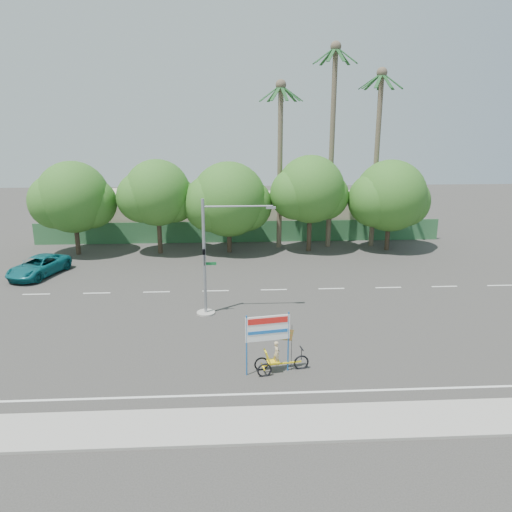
{
  "coord_description": "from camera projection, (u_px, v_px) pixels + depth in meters",
  "views": [
    {
      "loc": [
        -1.05,
        -24.21,
        11.59
      ],
      "look_at": [
        0.56,
        4.26,
        3.5
      ],
      "focal_mm": 35.0,
      "sensor_mm": 36.0,
      "label": 1
    }
  ],
  "objects": [
    {
      "name": "tree_far_left",
      "position": [
        73.0,
        199.0,
        41.71
      ],
      "size": [
        7.14,
        6.0,
        7.96
      ],
      "color": "#473828",
      "rests_on": "ground"
    },
    {
      "name": "building_right",
      "position": [
        316.0,
        213.0,
        51.39
      ],
      "size": [
        14.0,
        8.0,
        3.6
      ],
      "primitive_type": "cube",
      "color": "beige",
      "rests_on": "ground"
    },
    {
      "name": "palm_tall",
      "position": [
        333.0,
        128.0,
        42.78
      ],
      "size": [
        3.73,
        3.79,
        17.45
      ],
      "color": "#70604C",
      "rests_on": "ground"
    },
    {
      "name": "fence",
      "position": [
        240.0,
        232.0,
        46.85
      ],
      "size": [
        38.0,
        0.08,
        2.0
      ],
      "primitive_type": "cube",
      "color": "#336B3D",
      "rests_on": "ground"
    },
    {
      "name": "trike_billboard",
      "position": [
        274.0,
        348.0,
        23.0
      ],
      "size": [
        3.02,
        0.95,
        3.0
      ],
      "rotation": [
        0.0,
        0.0,
        0.16
      ],
      "color": "black",
      "rests_on": "ground"
    },
    {
      "name": "traffic_signal",
      "position": [
        210.0,
        267.0,
        29.39
      ],
      "size": [
        4.72,
        1.1,
        7.0
      ],
      "color": "gray",
      "rests_on": "ground"
    },
    {
      "name": "tree_left",
      "position": [
        157.0,
        195.0,
        42.0
      ],
      "size": [
        6.66,
        5.6,
        8.07
      ],
      "color": "#473828",
      "rests_on": "ground"
    },
    {
      "name": "palm_short",
      "position": [
        280.0,
        148.0,
        42.97
      ],
      "size": [
        3.73,
        3.79,
        14.45
      ],
      "color": "#70604C",
      "rests_on": "ground"
    },
    {
      "name": "tree_right",
      "position": [
        310.0,
        192.0,
        42.66
      ],
      "size": [
        6.9,
        5.8,
        8.36
      ],
      "color": "#473828",
      "rests_on": "ground"
    },
    {
      "name": "building_left",
      "position": [
        140.0,
        213.0,
        50.36
      ],
      "size": [
        12.0,
        8.0,
        4.0
      ],
      "primitive_type": "cube",
      "color": "beige",
      "rests_on": "ground"
    },
    {
      "name": "sidewalk_near",
      "position": [
        259.0,
        425.0,
        19.26
      ],
      "size": [
        50.0,
        2.4,
        0.12
      ],
      "primitive_type": "cube",
      "color": "gray",
      "rests_on": "ground"
    },
    {
      "name": "tree_center",
      "position": [
        228.0,
        201.0,
        42.49
      ],
      "size": [
        7.62,
        6.4,
        7.85
      ],
      "color": "#473828",
      "rests_on": "ground"
    },
    {
      "name": "ground",
      "position": [
        250.0,
        341.0,
        26.48
      ],
      "size": [
        120.0,
        120.0,
        0.0
      ],
      "primitive_type": "plane",
      "color": "#33302D",
      "rests_on": "ground"
    },
    {
      "name": "palm_mid",
      "position": [
        378.0,
        141.0,
        43.29
      ],
      "size": [
        3.73,
        3.79,
        15.45
      ],
      "color": "#70604C",
      "rests_on": "ground"
    },
    {
      "name": "tree_far_right",
      "position": [
        390.0,
        198.0,
        43.2
      ],
      "size": [
        7.38,
        6.2,
        7.94
      ],
      "color": "#473828",
      "rests_on": "ground"
    },
    {
      "name": "pickup_truck",
      "position": [
        39.0,
        266.0,
        37.09
      ],
      "size": [
        3.99,
        5.74,
        1.46
      ],
      "primitive_type": "imported",
      "rotation": [
        0.0,
        0.0,
        -0.33
      ],
      "color": "#0F6269",
      "rests_on": "ground"
    }
  ]
}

